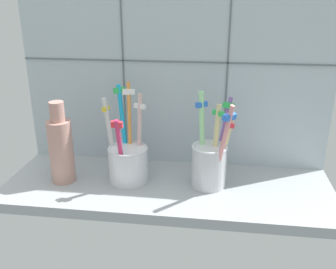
{
  "coord_description": "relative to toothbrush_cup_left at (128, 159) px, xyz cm",
  "views": [
    {
      "loc": [
        8.87,
        -65.41,
        37.88
      ],
      "look_at": [
        0.0,
        0.98,
        12.22
      ],
      "focal_mm": 40.59,
      "sensor_mm": 36.0,
      "label": 1
    }
  ],
  "objects": [
    {
      "name": "toothbrush_cup_right",
      "position": [
        16.23,
        -0.06,
        0.7
      ],
      "size": [
        8.09,
        11.36,
        18.35
      ],
      "color": "silver",
      "rests_on": "counter_slab"
    },
    {
      "name": "ceramic_vase",
      "position": [
        -12.78,
        -1.91,
        2.56
      ],
      "size": [
        4.74,
        4.74,
        16.33
      ],
      "color": "tan",
      "rests_on": "counter_slab"
    },
    {
      "name": "tile_wall_back",
      "position": [
        8.07,
        10.81,
        16.03
      ],
      "size": [
        64.0,
        2.2,
        45.0
      ],
      "color": "#B2C1CC",
      "rests_on": "ground"
    },
    {
      "name": "counter_slab",
      "position": [
        8.07,
        -1.19,
        -5.47
      ],
      "size": [
        64.0,
        22.0,
        2.0
      ],
      "primitive_type": "cube",
      "color": "#9EA3A8",
      "rests_on": "ground"
    },
    {
      "name": "toothbrush_cup_left",
      "position": [
        0.0,
        0.0,
        0.0
      ],
      "size": [
        9.1,
        10.22,
        19.1
      ],
      "color": "silver",
      "rests_on": "counter_slab"
    }
  ]
}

